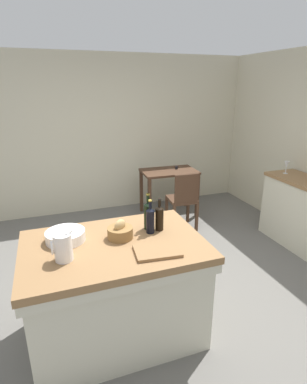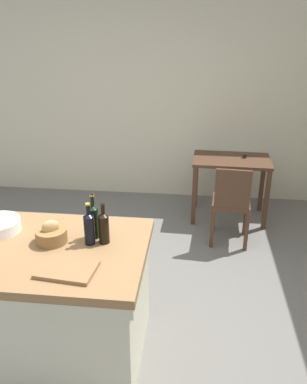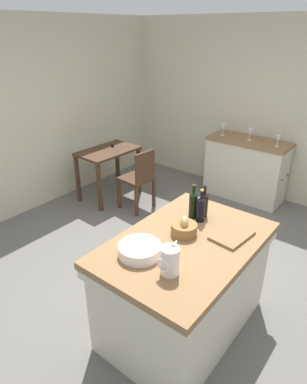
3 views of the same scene
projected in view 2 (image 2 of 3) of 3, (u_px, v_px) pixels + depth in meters
name	position (u px, v px, depth m)	size (l,w,h in m)	color
ground_plane	(125.00, 316.00, 3.35)	(6.76, 6.76, 0.00)	#66635E
wall_back	(157.00, 101.00, 5.19)	(5.32, 0.12, 2.60)	beige
island_table	(45.00, 297.00, 2.82)	(1.45, 0.97, 0.90)	olive
writing_desk	(231.00, 169.00, 4.74)	(0.92, 0.59, 0.82)	#472D1E
wooden_chair	(231.00, 202.00, 4.23)	(0.43, 0.43, 0.91)	#472D1E
bread_basket	(51.00, 234.00, 2.68)	(0.21, 0.21, 0.16)	olive
cutting_board	(67.00, 270.00, 2.39)	(0.34, 0.24, 0.02)	olive
wine_bottle_dark	(104.00, 227.00, 2.65)	(0.07, 0.07, 0.29)	black
wine_bottle_amber	(93.00, 220.00, 2.71)	(0.07, 0.07, 0.33)	black
wine_bottle_green	(89.00, 228.00, 2.64)	(0.07, 0.07, 0.30)	black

